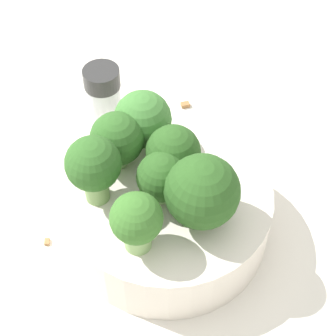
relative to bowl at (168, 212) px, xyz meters
name	(u,v)px	position (x,y,z in m)	size (l,w,h in m)	color
ground_plane	(168,229)	(0.00, 0.00, -0.03)	(3.00, 3.00, 0.00)	silver
bowl	(168,212)	(0.00, 0.00, 0.00)	(0.16, 0.16, 0.05)	silver
broccoli_floret_0	(173,153)	(0.01, -0.02, 0.05)	(0.04, 0.04, 0.05)	#7A9E5B
broccoli_floret_1	(143,120)	(0.05, -0.02, 0.05)	(0.05, 0.05, 0.05)	#84AD66
broccoli_floret_2	(137,221)	(-0.02, 0.05, 0.05)	(0.04, 0.04, 0.05)	#84AD66
broccoli_floret_3	(117,139)	(0.05, 0.01, 0.05)	(0.04, 0.04, 0.05)	#84AD66
broccoli_floret_4	(164,179)	(0.00, 0.01, 0.05)	(0.04, 0.04, 0.04)	#8EB770
broccoli_floret_5	(206,189)	(-0.03, 0.00, 0.06)	(0.05, 0.05, 0.06)	#84AD66
broccoli_floret_6	(93,166)	(0.04, 0.04, 0.06)	(0.04, 0.04, 0.06)	#7A9E5B
pepper_shaker	(104,103)	(0.12, -0.04, 0.01)	(0.03, 0.03, 0.08)	silver
almond_crumb_0	(47,241)	(0.06, 0.08, -0.02)	(0.01, 0.00, 0.01)	olive
almond_crumb_1	(185,103)	(0.09, -0.12, -0.02)	(0.01, 0.01, 0.01)	olive
almond_crumb_2	(154,120)	(0.10, -0.08, -0.02)	(0.01, 0.01, 0.01)	#AD7F4C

